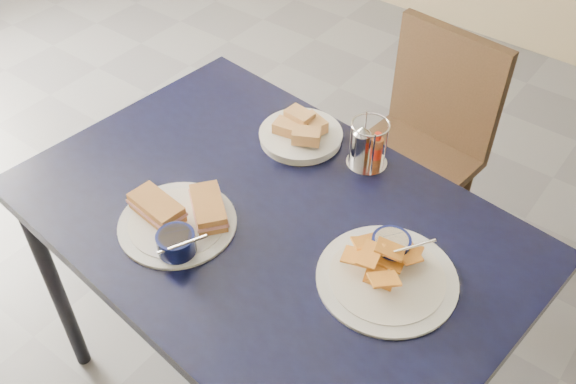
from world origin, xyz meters
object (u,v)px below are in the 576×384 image
Objects in this scene: chair_far at (423,134)px; condiment_caddy at (367,146)px; dining_table at (269,234)px; bread_basket at (301,133)px; sandwich_plate at (180,220)px; plantain_plate at (387,267)px.

condiment_caddy is at bearing -82.84° from chair_far.
dining_table is 0.32m from bread_basket.
dining_table is 0.23m from sandwich_plate.
bread_basket is (-0.13, -0.54, 0.28)m from chair_far.
bread_basket is at bearing 111.56° from dining_table.
chair_far is 2.76× the size of sandwich_plate.
chair_far is 6.27× the size of condiment_caddy.
plantain_plate is (0.31, -0.81, 0.28)m from chair_far.
condiment_caddy reaches higher than sandwich_plate.
chair_far is 0.63m from bread_basket.
sandwich_plate is (-0.15, -0.16, 0.09)m from dining_table.
sandwich_plate is 2.27× the size of condiment_caddy.
condiment_caddy reaches higher than bread_basket.
plantain_plate is at bearing -31.28° from bread_basket.
chair_far is at bearing 110.77° from plantain_plate.
plantain_plate is (0.32, 0.02, 0.08)m from dining_table.
condiment_caddy is (-0.24, 0.29, 0.04)m from plantain_plate.
condiment_caddy is (0.06, -0.52, 0.32)m from chair_far.
chair_far is at bearing 97.16° from condiment_caddy.
dining_table is 4.31× the size of sandwich_plate.
plantain_plate is at bearing -50.37° from condiment_caddy.
chair_far is 0.61m from condiment_caddy.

